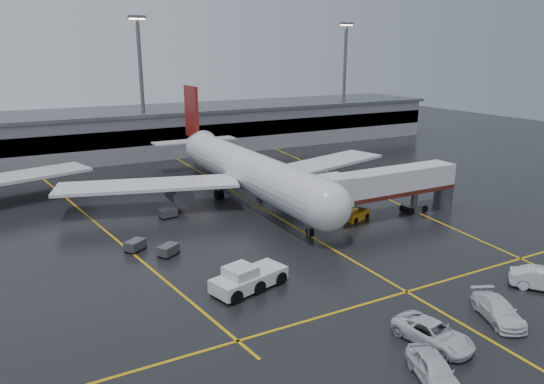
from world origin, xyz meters
TOP-DOWN VIEW (x-y plane):
  - ground at (0.00, 0.00)m, footprint 220.00×220.00m
  - apron_line_centre at (0.00, 0.00)m, footprint 0.25×90.00m
  - apron_line_stop at (0.00, -22.00)m, footprint 60.00×0.25m
  - apron_line_left at (-20.00, 10.00)m, footprint 9.99×69.35m
  - apron_line_right at (18.00, 10.00)m, footprint 7.57×69.64m
  - terminal at (0.00, 47.93)m, footprint 122.00×19.00m
  - light_mast_mid at (-5.00, 42.00)m, footprint 3.00×1.20m
  - light_mast_right at (40.00, 42.00)m, footprint 3.00×1.20m
  - main_airliner at (0.00, 9.70)m, footprint 48.80×45.60m
  - jet_bridge at (11.87, -6.00)m, footprint 19.90×3.40m
  - pushback_tractor at (-11.50, -15.25)m, footprint 7.15×4.40m
  - belt_loader at (7.91, -4.91)m, footprint 3.79×2.49m
  - service_van_a at (-3.85, -28.62)m, footprint 3.51×6.05m
  - service_van_b at (2.83, -28.58)m, footprint 4.12×5.81m
  - service_van_d at (-6.87, -31.67)m, footprint 3.51×5.29m
  - baggage_cart_a at (-15.21, -5.01)m, footprint 2.38×2.20m
  - baggage_cart_b at (-17.77, -2.20)m, footprint 2.38×2.24m
  - baggage_cart_c at (-11.76, 6.36)m, footprint 2.18×1.60m

SIDE VIEW (x-z plane):
  - ground at x=0.00m, z-range 0.00..0.00m
  - apron_line_centre at x=0.00m, z-range 0.00..0.02m
  - apron_line_stop at x=0.00m, z-range 0.00..0.02m
  - apron_line_left at x=-20.00m, z-range 0.00..0.02m
  - apron_line_right at x=18.00m, z-range 0.00..0.02m
  - belt_loader at x=7.91m, z-range -0.56..1.66m
  - baggage_cart_a at x=-15.21m, z-range 0.07..1.19m
  - baggage_cart_b at x=-17.77m, z-range 0.07..1.19m
  - baggage_cart_c at x=-11.76m, z-range 0.07..1.19m
  - service_van_b at x=2.83m, z-range 0.00..1.56m
  - service_van_a at x=-3.85m, z-range 0.00..1.58m
  - service_van_d at x=-6.87m, z-range 0.00..1.67m
  - pushback_tractor at x=-11.50m, z-range -0.24..2.14m
  - jet_bridge at x=11.87m, z-range 0.91..6.96m
  - main_airliner at x=0.00m, z-range -2.84..11.26m
  - terminal at x=0.00m, z-range 0.02..8.62m
  - light_mast_mid at x=-5.00m, z-range 1.75..27.20m
  - light_mast_right at x=40.00m, z-range 1.75..27.20m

